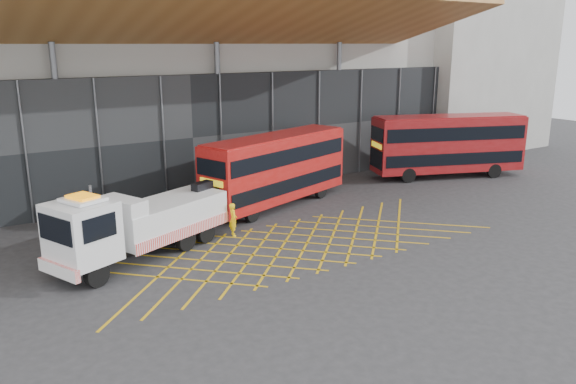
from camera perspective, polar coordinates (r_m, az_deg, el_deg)
ground_plane at (r=27.34m, az=-3.59°, el=-6.43°), size 120.00×120.00×0.00m
road_markings at (r=28.50m, az=0.63°, el=-5.48°), size 21.56×7.16×0.01m
construction_building at (r=43.11m, az=-13.91°, el=13.20°), size 55.00×23.97×18.00m
east_building at (r=58.60m, az=16.85°, el=14.34°), size 15.00×12.00×20.00m
recovery_truck at (r=27.25m, az=-15.04°, el=-3.09°), size 10.62×5.84×3.80m
bus_towed at (r=34.88m, az=-1.20°, el=2.56°), size 11.21×5.77×4.47m
bus_second at (r=44.34m, az=15.94°, el=4.80°), size 11.68×6.50×4.68m
worker at (r=29.87m, az=-5.59°, el=-2.79°), size 0.57×0.74×1.78m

